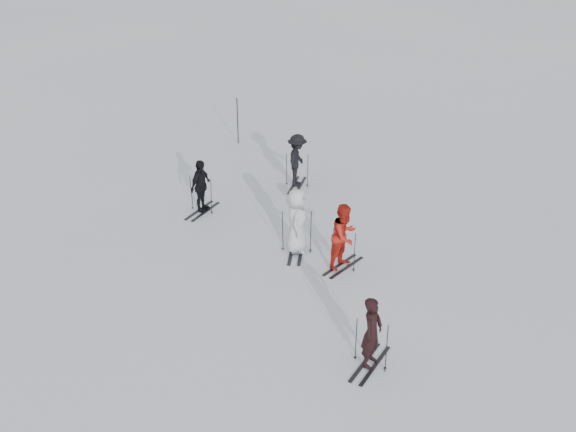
# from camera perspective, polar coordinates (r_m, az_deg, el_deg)

# --- Properties ---
(ground) EXTENTS (120.00, 120.00, 0.00)m
(ground) POSITION_cam_1_polar(r_m,az_deg,el_deg) (17.43, -0.46, -4.37)
(ground) COLOR silver
(ground) RESTS_ON ground
(skier_near_dark) EXTENTS (0.57, 0.68, 1.60)m
(skier_near_dark) POSITION_cam_1_polar(r_m,az_deg,el_deg) (13.55, 7.47, -10.30)
(skier_near_dark) COLOR black
(skier_near_dark) RESTS_ON ground
(skier_red) EXTENTS (1.04, 1.11, 1.80)m
(skier_red) POSITION_cam_1_polar(r_m,az_deg,el_deg) (16.98, 5.03, -1.86)
(skier_red) COLOR #B41F14
(skier_red) RESTS_ON ground
(skier_grey) EXTENTS (0.62, 0.92, 1.85)m
(skier_grey) POSITION_cam_1_polar(r_m,az_deg,el_deg) (17.70, 0.78, -0.50)
(skier_grey) COLOR silver
(skier_grey) RESTS_ON ground
(skier_uphill_left) EXTENTS (0.69, 1.07, 1.70)m
(skier_uphill_left) POSITION_cam_1_polar(r_m,az_deg,el_deg) (20.33, -7.76, 2.59)
(skier_uphill_left) COLOR black
(skier_uphill_left) RESTS_ON ground
(skier_uphill_far) EXTENTS (0.78, 1.24, 1.83)m
(skier_uphill_far) POSITION_cam_1_polar(r_m,az_deg,el_deg) (22.10, 0.82, 4.91)
(skier_uphill_far) COLOR black
(skier_uphill_far) RESTS_ON ground
(skis_near_dark) EXTENTS (1.73, 1.34, 1.12)m
(skis_near_dark) POSITION_cam_1_polar(r_m,az_deg,el_deg) (13.69, 7.41, -11.11)
(skis_near_dark) COLOR black
(skis_near_dark) RESTS_ON ground
(skis_red) EXTENTS (1.74, 1.50, 1.12)m
(skis_red) POSITION_cam_1_polar(r_m,az_deg,el_deg) (17.14, 4.99, -2.88)
(skis_red) COLOR black
(skis_red) RESTS_ON ground
(skis_grey) EXTENTS (1.79, 0.99, 1.28)m
(skis_grey) POSITION_cam_1_polar(r_m,az_deg,el_deg) (17.83, 0.78, -1.31)
(skis_grey) COLOR black
(skis_grey) RESTS_ON ground
(skis_uphill_left) EXTENTS (1.83, 1.32, 1.20)m
(skis_uphill_left) POSITION_cam_1_polar(r_m,az_deg,el_deg) (20.43, -7.72, 1.95)
(skis_uphill_left) COLOR black
(skis_uphill_left) RESTS_ON ground
(skis_uphill_far) EXTENTS (1.74, 1.03, 1.22)m
(skis_uphill_far) POSITION_cam_1_polar(r_m,az_deg,el_deg) (22.21, 0.82, 4.17)
(skis_uphill_far) COLOR black
(skis_uphill_far) RESTS_ON ground
(piste_marker) EXTENTS (0.05, 0.05, 1.90)m
(piste_marker) POSITION_cam_1_polar(r_m,az_deg,el_deg) (26.50, -4.50, 8.44)
(piste_marker) COLOR black
(piste_marker) RESTS_ON ground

